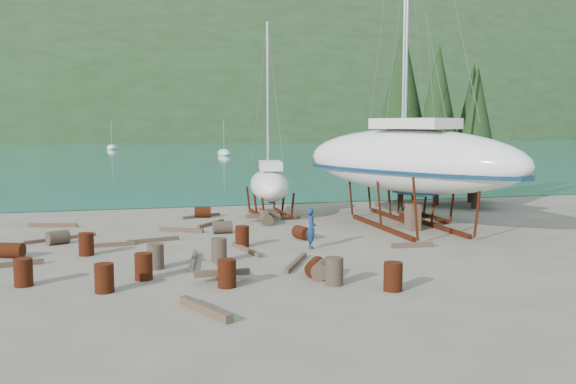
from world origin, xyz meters
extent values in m
plane|color=#665C50|center=(0.00, 0.00, 0.00)|extent=(600.00, 600.00, 0.00)
plane|color=#197E7A|center=(0.00, 315.00, 0.01)|extent=(700.00, 700.00, 0.00)
ellipsoid|color=#22351A|center=(0.00, 320.00, 0.00)|extent=(800.00, 360.00, 110.00)
cube|color=beige|center=(-20.00, 190.00, 2.00)|extent=(6.00, 5.00, 4.00)
cube|color=#A54C2D|center=(-20.00, 190.00, 4.80)|extent=(6.60, 5.60, 1.60)
cube|color=beige|center=(30.00, 190.00, 2.00)|extent=(6.00, 5.00, 4.00)
cube|color=#A54C2D|center=(30.00, 190.00, 4.80)|extent=(6.60, 5.60, 1.60)
cylinder|color=black|center=(12.50, 12.00, 0.80)|extent=(0.36, 0.36, 1.60)
cone|color=black|center=(12.50, 12.00, 5.80)|extent=(3.60, 3.60, 8.40)
cylinder|color=black|center=(14.00, 10.00, 0.68)|extent=(0.36, 0.36, 1.36)
cone|color=black|center=(14.00, 10.00, 4.93)|extent=(3.06, 3.06, 7.14)
cylinder|color=black|center=(11.00, 14.00, 0.92)|extent=(0.36, 0.36, 1.84)
cone|color=black|center=(11.00, 14.00, 6.67)|extent=(4.14, 4.14, 9.66)
cylinder|color=black|center=(15.50, 13.00, 0.72)|extent=(0.36, 0.36, 1.44)
cone|color=black|center=(15.50, 13.00, 5.22)|extent=(3.24, 3.24, 7.56)
ellipsoid|color=white|center=(10.00, 80.00, 0.38)|extent=(2.00, 5.00, 1.40)
cylinder|color=silver|center=(10.00, 80.00, 3.23)|extent=(0.08, 0.08, 5.00)
ellipsoid|color=white|center=(-8.00, 110.00, 0.38)|extent=(2.00, 5.00, 1.40)
cylinder|color=silver|center=(-8.00, 110.00, 3.23)|extent=(0.08, 0.08, 5.00)
ellipsoid|color=white|center=(6.96, 4.45, 3.30)|extent=(9.02, 13.60, 3.08)
cube|color=#0D2A45|center=(6.96, 3.79, 2.21)|extent=(1.22, 2.26, 1.00)
cube|color=silver|center=(6.96, 3.79, 5.09)|extent=(3.58, 4.48, 0.50)
cube|color=#52230E|center=(5.61, 4.45, 0.10)|extent=(0.18, 7.26, 0.20)
cube|color=#52230E|center=(8.31, 4.45, 0.10)|extent=(0.18, 7.26, 0.20)
cube|color=brown|center=(6.96, 3.79, 0.63)|extent=(0.50, 0.80, 1.26)
ellipsoid|color=white|center=(8.53, 7.69, 2.47)|extent=(6.45, 10.01, 2.29)
cube|color=#0D2A45|center=(8.53, 7.20, 1.77)|extent=(0.92, 1.70, 1.00)
cube|color=silver|center=(8.53, 7.20, 3.86)|extent=(2.58, 3.28, 0.50)
cylinder|color=silver|center=(8.53, 8.17, 9.52)|extent=(0.14, 0.14, 11.62)
cube|color=#52230E|center=(7.54, 7.69, 0.10)|extent=(0.18, 5.33, 0.20)
cube|color=#52230E|center=(9.52, 7.69, 0.10)|extent=(0.18, 5.33, 0.20)
cube|color=brown|center=(8.53, 7.20, 0.41)|extent=(0.50, 0.80, 0.82)
ellipsoid|color=white|center=(1.40, 10.27, 1.70)|extent=(3.03, 6.86, 1.70)
cube|color=#0D2A45|center=(1.40, 9.94, 1.30)|extent=(0.42, 1.22, 1.00)
cube|color=silver|center=(1.40, 9.94, 2.81)|extent=(1.42, 2.13, 0.50)
cylinder|color=silver|center=(1.40, 10.60, 6.64)|extent=(0.14, 0.14, 7.96)
cube|color=#52230E|center=(0.67, 10.27, 0.10)|extent=(0.18, 3.65, 0.20)
cube|color=#52230E|center=(2.13, 10.27, 0.10)|extent=(0.18, 3.65, 0.20)
cube|color=brown|center=(1.40, 9.94, 0.18)|extent=(0.50, 0.80, 0.35)
imported|color=navy|center=(0.91, 0.63, 0.84)|extent=(0.45, 0.64, 1.67)
cylinder|color=#52230E|center=(-9.60, -2.99, 0.44)|extent=(0.58, 0.58, 0.88)
cylinder|color=#2D2823|center=(-0.23, -4.40, 0.29)|extent=(0.94, 1.05, 0.58)
cylinder|color=#52230E|center=(-10.65, 1.73, 0.29)|extent=(1.03, 0.85, 0.58)
cylinder|color=#52230E|center=(-3.45, -4.75, 0.44)|extent=(0.58, 0.58, 0.88)
cylinder|color=#52230E|center=(-2.28, 10.46, 0.29)|extent=(0.95, 0.69, 0.58)
cylinder|color=#2D2823|center=(-3.13, -1.00, 0.44)|extent=(0.58, 0.58, 0.88)
cylinder|color=#52230E|center=(1.12, 2.73, 0.29)|extent=(0.78, 1.00, 0.58)
cylinder|color=#52230E|center=(1.37, -6.47, 0.44)|extent=(0.58, 0.58, 0.88)
cylinder|color=#52230E|center=(-7.92, 1.47, 0.44)|extent=(0.58, 0.58, 0.88)
cylinder|color=#2D2823|center=(-2.04, 5.12, 0.29)|extent=(0.88, 0.58, 0.58)
cylinder|color=#52230E|center=(-5.92, -3.10, 0.44)|extent=(0.58, 0.58, 0.88)
cylinder|color=#2D2823|center=(0.49, 7.09, 0.29)|extent=(0.62, 0.91, 0.58)
cylinder|color=#52230E|center=(-0.33, -3.97, 0.29)|extent=(0.92, 1.05, 0.58)
cylinder|color=#52230E|center=(-7.13, -4.42, 0.44)|extent=(0.58, 0.58, 0.88)
cylinder|color=#52230E|center=(-1.77, 1.64, 0.44)|extent=(0.58, 0.58, 0.88)
cylinder|color=#2D2823|center=(-9.20, 4.23, 0.29)|extent=(1.05, 0.92, 0.58)
cylinder|color=#2D2823|center=(-5.45, -1.56, 0.44)|extent=(0.58, 0.58, 0.88)
cylinder|color=#2D2823|center=(-0.13, -5.33, 0.44)|extent=(0.58, 0.58, 0.88)
cube|color=brown|center=(5.01, -0.24, 0.10)|extent=(1.80, 0.33, 0.19)
cube|color=brown|center=(-9.86, 9.08, 0.09)|extent=(2.35, 0.79, 0.19)
cube|color=brown|center=(-4.07, -0.90, 0.07)|extent=(0.67, 3.16, 0.15)
cube|color=brown|center=(-5.27, 3.71, 0.09)|extent=(2.24, 0.74, 0.17)
cube|color=brown|center=(-0.53, -2.22, 0.08)|extent=(1.56, 2.72, 0.16)
cube|color=brown|center=(2.48, 8.67, 0.10)|extent=(1.64, 0.30, 0.19)
cube|color=brown|center=(-3.85, 5.98, 0.09)|extent=(2.00, 1.17, 0.19)
cube|color=brown|center=(-2.35, 10.59, 0.08)|extent=(2.21, 1.18, 0.15)
cube|color=brown|center=(-2.24, 7.70, 0.08)|extent=(1.63, 1.99, 0.16)
cube|color=brown|center=(-1.80, 0.65, 0.08)|extent=(0.72, 2.71, 0.15)
cube|color=brown|center=(-9.18, 5.21, 0.07)|extent=(2.93, 1.63, 0.15)
cube|color=brown|center=(-4.47, -7.33, 0.11)|extent=(1.16, 2.31, 0.23)
cube|color=brown|center=(-7.13, 3.09, 0.08)|extent=(2.11, 0.32, 0.16)
cube|color=brown|center=(-3.50, -4.05, 0.10)|extent=(0.20, 1.80, 0.20)
cube|color=brown|center=(-3.50, -4.05, 0.30)|extent=(1.80, 0.20, 0.20)
cube|color=brown|center=(-3.50, -4.05, 0.50)|extent=(0.20, 1.80, 0.20)
cube|color=brown|center=(0.59, 8.22, 0.10)|extent=(0.20, 1.80, 0.20)
cube|color=brown|center=(0.59, 8.22, 0.30)|extent=(1.80, 0.20, 0.20)
cube|color=brown|center=(0.59, 8.22, 0.50)|extent=(0.20, 1.80, 0.20)
camera|label=1|loc=(-6.60, -24.14, 5.05)|focal=40.00mm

